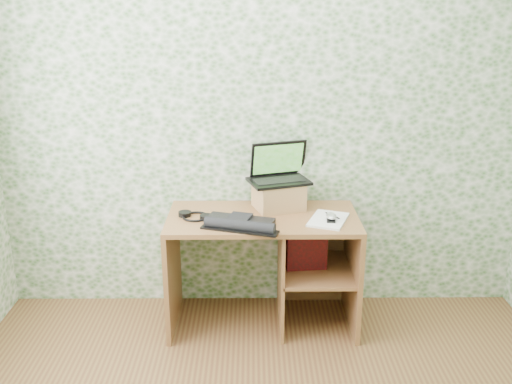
{
  "coord_description": "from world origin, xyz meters",
  "views": [
    {
      "loc": [
        -0.07,
        -1.91,
        2.03
      ],
      "look_at": [
        -0.04,
        1.39,
        0.93
      ],
      "focal_mm": 40.0,
      "sensor_mm": 36.0,
      "label": 1
    }
  ],
  "objects_px": {
    "riser": "(279,196)",
    "notepad": "(328,220)",
    "desk": "(275,253)",
    "laptop": "(279,172)",
    "keyboard": "(240,223)"
  },
  "relations": [
    {
      "from": "riser",
      "to": "laptop",
      "type": "height_order",
      "value": "laptop"
    },
    {
      "from": "keyboard",
      "to": "laptop",
      "type": "bearing_deg",
      "value": 72.93
    },
    {
      "from": "laptop",
      "to": "keyboard",
      "type": "height_order",
      "value": "laptop"
    },
    {
      "from": "riser",
      "to": "notepad",
      "type": "distance_m",
      "value": 0.38
    },
    {
      "from": "riser",
      "to": "keyboard",
      "type": "height_order",
      "value": "riser"
    },
    {
      "from": "notepad",
      "to": "desk",
      "type": "bearing_deg",
      "value": -178.17
    },
    {
      "from": "keyboard",
      "to": "notepad",
      "type": "distance_m",
      "value": 0.55
    },
    {
      "from": "laptop",
      "to": "notepad",
      "type": "xyz_separation_m",
      "value": [
        0.3,
        -0.27,
        -0.23
      ]
    },
    {
      "from": "riser",
      "to": "desk",
      "type": "bearing_deg",
      "value": -103.09
    },
    {
      "from": "desk",
      "to": "laptop",
      "type": "xyz_separation_m",
      "value": [
        0.03,
        0.16,
        0.5
      ]
    },
    {
      "from": "laptop",
      "to": "notepad",
      "type": "relative_size",
      "value": 1.48
    },
    {
      "from": "riser",
      "to": "keyboard",
      "type": "distance_m",
      "value": 0.41
    },
    {
      "from": "riser",
      "to": "laptop",
      "type": "relative_size",
      "value": 0.68
    },
    {
      "from": "keyboard",
      "to": "riser",
      "type": "bearing_deg",
      "value": 69.69
    },
    {
      "from": "notepad",
      "to": "riser",
      "type": "bearing_deg",
      "value": 163.34
    }
  ]
}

